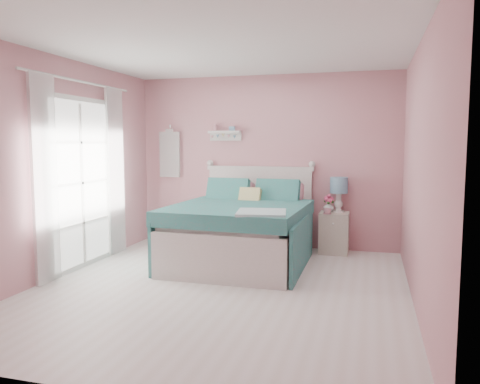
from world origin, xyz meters
The scene contains 13 objects.
floor centered at (0.00, 0.00, 0.00)m, with size 4.50×4.50×0.00m, color silver.
room_shell centered at (0.00, 0.00, 1.58)m, with size 4.50×4.50×4.50m.
bed centered at (-0.07, 1.19, 0.41)m, with size 1.74×2.15×1.23m.
nightstand centered at (1.07, 2.03, 0.30)m, with size 0.41×0.41×0.59m.
table_lamp centered at (1.12, 2.10, 0.94)m, with size 0.25×0.25×0.50m.
vase centered at (0.98, 2.05, 0.67)m, with size 0.15×0.15×0.15m, color silver.
teacup centered at (0.98, 1.87, 0.63)m, with size 0.10×0.10×0.08m, color pink.
roses centered at (0.98, 2.05, 0.78)m, with size 0.14×0.11×0.12m.
wall_shelf centered at (-0.63, 2.19, 1.73)m, with size 0.50×0.15×0.25m.
hanging_dress centered at (-1.55, 2.18, 1.40)m, with size 0.34×0.03×0.72m, color white.
french_door centered at (-1.97, 0.40, 1.07)m, with size 0.04×1.32×2.16m.
curtain_near centered at (-1.92, -0.34, 1.18)m, with size 0.04×0.40×2.32m, color white.
curtain_far centered at (-1.92, 1.14, 1.18)m, with size 0.04×0.40×2.32m, color white.
Camera 1 is at (1.56, -4.73, 1.58)m, focal length 35.00 mm.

